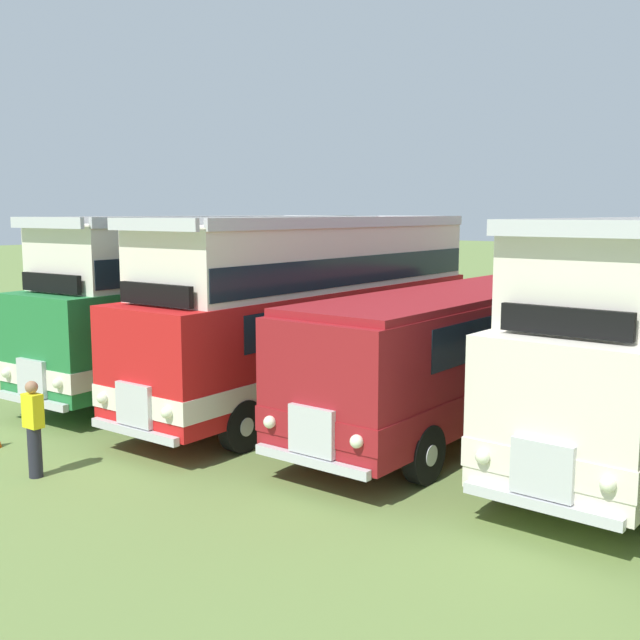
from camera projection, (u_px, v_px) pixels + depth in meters
bus_first_in_row at (214, 295)px, 20.86m from camera, size 2.95×11.47×4.52m
bus_second_in_row at (317, 307)px, 18.35m from camera, size 2.63×11.12×4.52m
bus_third_in_row at (466, 346)px, 16.47m from camera, size 2.78×10.80×2.99m
marshal_person at (34, 428)px, 13.29m from camera, size 0.36×0.24×1.73m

